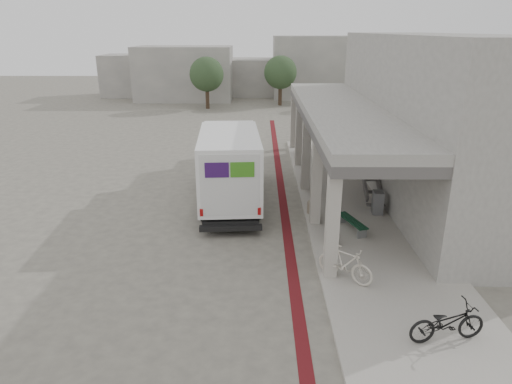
{
  "coord_description": "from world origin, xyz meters",
  "views": [
    {
      "loc": [
        -0.05,
        -15.8,
        7.2
      ],
      "look_at": [
        -0.17,
        -0.18,
        1.6
      ],
      "focal_mm": 32.0,
      "sensor_mm": 36.0,
      "label": 1
    }
  ],
  "objects_px": {
    "utility_cabinet": "(378,202)",
    "bench": "(352,223)",
    "bicycle_black": "(447,322)",
    "bicycle_cream": "(345,263)",
    "fedex_truck": "(230,164)"
  },
  "relations": [
    {
      "from": "bicycle_cream",
      "to": "bench",
      "type": "bearing_deg",
      "value": 25.04
    },
    {
      "from": "bench",
      "to": "utility_cabinet",
      "type": "relative_size",
      "value": 1.9
    },
    {
      "from": "bicycle_cream",
      "to": "utility_cabinet",
      "type": "bearing_deg",
      "value": 15.97
    },
    {
      "from": "fedex_truck",
      "to": "bench",
      "type": "bearing_deg",
      "value": -38.41
    },
    {
      "from": "bench",
      "to": "utility_cabinet",
      "type": "height_order",
      "value": "utility_cabinet"
    },
    {
      "from": "fedex_truck",
      "to": "bicycle_black",
      "type": "bearing_deg",
      "value": -62.95
    },
    {
      "from": "fedex_truck",
      "to": "utility_cabinet",
      "type": "xyz_separation_m",
      "value": [
        6.08,
        -1.58,
        -1.15
      ]
    },
    {
      "from": "bicycle_black",
      "to": "bicycle_cream",
      "type": "distance_m",
      "value": 3.4
    },
    {
      "from": "fedex_truck",
      "to": "utility_cabinet",
      "type": "height_order",
      "value": "fedex_truck"
    },
    {
      "from": "bench",
      "to": "bicycle_cream",
      "type": "height_order",
      "value": "bicycle_cream"
    },
    {
      "from": "fedex_truck",
      "to": "bench",
      "type": "height_order",
      "value": "fedex_truck"
    },
    {
      "from": "utility_cabinet",
      "to": "bicycle_cream",
      "type": "bearing_deg",
      "value": -106.87
    },
    {
      "from": "bench",
      "to": "utility_cabinet",
      "type": "xyz_separation_m",
      "value": [
        1.35,
        1.69,
        0.17
      ]
    },
    {
      "from": "utility_cabinet",
      "to": "bench",
      "type": "bearing_deg",
      "value": -122.47
    },
    {
      "from": "bench",
      "to": "bicycle_cream",
      "type": "relative_size",
      "value": 0.97
    }
  ]
}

